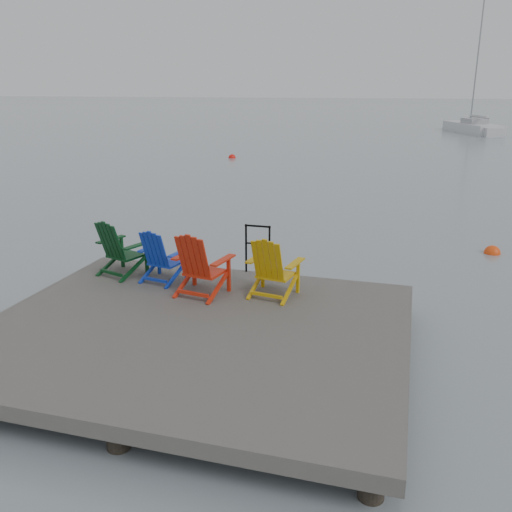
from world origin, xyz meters
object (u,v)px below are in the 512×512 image
(chair_blue, at_px, (161,255))
(sailboat_near, at_px, (472,128))
(handrail, at_px, (258,244))
(chair_yellow, at_px, (272,267))
(buoy_a, at_px, (492,253))
(buoy_b, at_px, (232,158))
(chair_red, at_px, (200,264))
(chair_green, at_px, (119,248))

(chair_blue, height_order, sailboat_near, sailboat_near)
(handrail, distance_m, chair_yellow, 1.21)
(handrail, height_order, sailboat_near, sailboat_near)
(buoy_a, height_order, buoy_b, buoy_b)
(chair_red, height_order, buoy_a, chair_red)
(chair_blue, height_order, chair_yellow, chair_yellow)
(chair_blue, distance_m, chair_yellow, 2.04)
(chair_green, bearing_deg, chair_yellow, 12.94)
(chair_green, relative_size, chair_red, 0.96)
(chair_green, height_order, buoy_a, chair_green)
(chair_blue, xyz_separation_m, sailboat_near, (8.73, 42.96, -0.62))
(chair_yellow, relative_size, buoy_b, 2.47)
(chair_green, distance_m, chair_yellow, 2.91)
(chair_blue, bearing_deg, chair_yellow, 6.77)
(chair_green, bearing_deg, sailboat_near, 95.68)
(chair_yellow, distance_m, buoy_b, 22.20)
(handrail, relative_size, chair_yellow, 0.89)
(chair_yellow, relative_size, buoy_a, 2.66)
(buoy_a, bearing_deg, handrail, -136.95)
(chair_red, height_order, sailboat_near, sailboat_near)
(handrail, bearing_deg, buoy_a, 43.05)
(buoy_a, bearing_deg, chair_blue, -139.45)
(chair_green, bearing_deg, chair_blue, 11.17)
(handrail, height_order, chair_yellow, chair_yellow)
(chair_blue, xyz_separation_m, buoy_a, (6.05, 5.17, -0.98))
(handrail, relative_size, buoy_a, 2.38)
(chair_green, height_order, sailboat_near, sailboat_near)
(chair_blue, bearing_deg, chair_red, -13.97)
(handrail, bearing_deg, sailboat_near, 80.22)
(chair_yellow, bearing_deg, sailboat_near, 90.13)
(chair_red, distance_m, buoy_a, 7.68)
(handrail, xyz_separation_m, chair_yellow, (0.55, -1.07, -0.03))
(chair_green, distance_m, buoy_b, 21.11)
(chair_blue, xyz_separation_m, chair_yellow, (2.03, -0.16, 0.03))
(chair_red, bearing_deg, buoy_a, 56.75)
(handrail, height_order, chair_green, chair_green)
(buoy_b, bearing_deg, sailboat_near, 57.24)
(chair_green, relative_size, buoy_a, 2.70)
(chair_green, xyz_separation_m, chair_red, (1.76, -0.53, 0.02))
(buoy_a, bearing_deg, chair_red, -132.67)
(handrail, distance_m, buoy_a, 6.33)
(handrail, bearing_deg, chair_yellow, -62.81)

